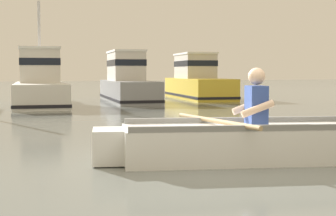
{
  "coord_description": "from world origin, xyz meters",
  "views": [
    {
      "loc": [
        -2.86,
        -5.15,
        1.13
      ],
      "look_at": [
        0.24,
        2.35,
        0.55
      ],
      "focal_mm": 53.33,
      "sensor_mm": 36.0,
      "label": 1
    }
  ],
  "objects": [
    {
      "name": "moored_boat_yellow",
      "position": [
        6.64,
        14.51,
        0.74
      ],
      "size": [
        2.67,
        6.04,
        1.99
      ],
      "color": "gold",
      "rests_on": "ground"
    },
    {
      "name": "moored_boat_grey",
      "position": [
        3.16,
        13.64,
        0.73
      ],
      "size": [
        2.34,
        5.93,
        2.0
      ],
      "color": "gray",
      "rests_on": "ground"
    },
    {
      "name": "moored_boat_white",
      "position": [
        -0.33,
        12.76,
        0.74
      ],
      "size": [
        2.48,
        6.19,
        3.6
      ],
      "color": "white",
      "rests_on": "ground"
    },
    {
      "name": "ground_plane",
      "position": [
        0.0,
        0.0,
        0.0
      ],
      "size": [
        120.0,
        120.0,
        0.0
      ],
      "primitive_type": "plane",
      "color": "slate"
    },
    {
      "name": "rowboat_with_person",
      "position": [
        0.41,
        0.37,
        0.25
      ],
      "size": [
        3.69,
        2.18,
        1.19
      ],
      "color": "white",
      "rests_on": "ground"
    }
  ]
}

